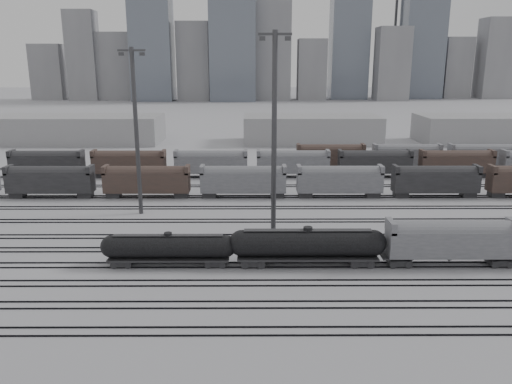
{
  "coord_description": "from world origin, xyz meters",
  "views": [
    {
      "loc": [
        -7.12,
        -53.6,
        23.04
      ],
      "look_at": [
        -6.8,
        20.05,
        4.0
      ],
      "focal_mm": 35.0,
      "sensor_mm": 36.0,
      "label": 1
    }
  ],
  "objects_px": {
    "hopper_car_a": "(451,239)",
    "light_mast_c": "(274,130)",
    "tank_car_a": "(169,247)",
    "tank_car_b": "(307,244)"
  },
  "relations": [
    {
      "from": "hopper_car_a",
      "to": "light_mast_c",
      "type": "relative_size",
      "value": 0.55
    },
    {
      "from": "hopper_car_a",
      "to": "light_mast_c",
      "type": "height_order",
      "value": "light_mast_c"
    },
    {
      "from": "tank_car_b",
      "to": "light_mast_c",
      "type": "bearing_deg",
      "value": 106.15
    },
    {
      "from": "hopper_car_a",
      "to": "light_mast_c",
      "type": "xyz_separation_m",
      "value": [
        -20.2,
        12.11,
        11.15
      ]
    },
    {
      "from": "hopper_car_a",
      "to": "tank_car_b",
      "type": "bearing_deg",
      "value": 180.0
    },
    {
      "from": "light_mast_c",
      "to": "hopper_car_a",
      "type": "bearing_deg",
      "value": -30.95
    },
    {
      "from": "hopper_car_a",
      "to": "tank_car_a",
      "type": "bearing_deg",
      "value": 180.0
    },
    {
      "from": "tank_car_a",
      "to": "light_mast_c",
      "type": "relative_size",
      "value": 0.58
    },
    {
      "from": "tank_car_a",
      "to": "tank_car_b",
      "type": "bearing_deg",
      "value": 0.0
    },
    {
      "from": "tank_car_a",
      "to": "hopper_car_a",
      "type": "bearing_deg",
      "value": 0.0
    }
  ]
}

